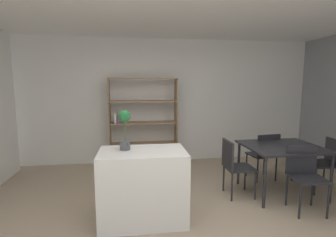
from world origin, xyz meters
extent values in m
plane|color=tan|center=(0.00, 0.00, 0.00)|extent=(9.60, 9.60, 0.00)
cube|color=white|center=(0.00, 2.89, 1.34)|extent=(6.98, 0.06, 2.68)
cube|color=white|center=(-0.44, 0.39, 0.45)|extent=(1.07, 0.66, 0.91)
cylinder|color=#4C4C51|center=(-0.65, 0.46, 0.96)|extent=(0.13, 0.13, 0.11)
cylinder|color=#476633|center=(-0.65, 0.46, 1.15)|extent=(0.01, 0.01, 0.25)
sphere|color=#226A35|center=(-0.65, 0.46, 1.33)|extent=(0.15, 0.15, 0.15)
cube|color=#997551|center=(-1.02, 2.59, 0.92)|extent=(0.02, 0.35, 1.84)
cube|color=#997551|center=(0.36, 2.59, 0.92)|extent=(0.02, 0.35, 1.84)
cube|color=#997551|center=(-0.33, 2.59, 1.83)|extent=(1.40, 0.35, 0.02)
cube|color=#997551|center=(-0.33, 2.59, 0.01)|extent=(1.40, 0.35, 0.02)
cube|color=#997551|center=(-0.33, 2.59, 0.47)|extent=(1.35, 0.35, 0.02)
cube|color=#997551|center=(-0.33, 2.59, 0.92)|extent=(1.35, 0.35, 0.02)
cube|color=#997551|center=(-0.33, 2.59, 1.37)|extent=(1.35, 0.35, 0.02)
cube|color=gold|center=(-0.92, 2.59, 0.10)|extent=(0.03, 0.29, 0.16)
cube|color=orange|center=(-0.86, 2.59, 0.14)|extent=(0.05, 0.29, 0.23)
cube|color=#38383D|center=(-0.81, 2.59, 0.14)|extent=(0.04, 0.29, 0.23)
cube|color=#38383D|center=(-0.76, 2.59, 0.11)|extent=(0.04, 0.29, 0.18)
cube|color=silver|center=(-0.90, 2.59, 1.03)|extent=(0.05, 0.29, 0.20)
cube|color=#8E4793|center=(-0.83, 2.59, 1.00)|extent=(0.04, 0.29, 0.14)
cube|color=#232328|center=(1.75, 0.91, 0.75)|extent=(1.14, 0.99, 0.03)
cylinder|color=#232328|center=(1.24, 0.47, 0.37)|extent=(0.04, 0.04, 0.74)
cylinder|color=#232328|center=(2.26, 0.47, 0.37)|extent=(0.04, 0.04, 0.74)
cylinder|color=#232328|center=(1.24, 1.34, 0.37)|extent=(0.04, 0.04, 0.74)
cylinder|color=#232328|center=(2.26, 1.34, 0.37)|extent=(0.04, 0.04, 0.74)
cube|color=#232328|center=(1.75, 0.29, 0.48)|extent=(0.47, 0.48, 0.03)
cube|color=#232328|center=(1.78, 0.48, 0.68)|extent=(0.42, 0.09, 0.39)
cylinder|color=#232328|center=(1.55, 0.13, 0.23)|extent=(0.03, 0.03, 0.46)
cylinder|color=#232328|center=(1.91, 0.08, 0.23)|extent=(0.03, 0.03, 0.46)
cylinder|color=#232328|center=(1.60, 0.49, 0.23)|extent=(0.03, 0.03, 0.46)
cylinder|color=#232328|center=(1.96, 0.44, 0.23)|extent=(0.03, 0.03, 0.46)
cube|color=#232328|center=(2.44, 0.91, 0.45)|extent=(0.49, 0.47, 0.03)
cube|color=#232328|center=(2.66, 0.89, 0.65)|extent=(0.07, 0.43, 0.38)
cylinder|color=#232328|center=(2.26, 1.11, 0.22)|extent=(0.03, 0.03, 0.44)
cylinder|color=#232328|center=(2.23, 0.74, 0.22)|extent=(0.03, 0.03, 0.44)
cylinder|color=#232328|center=(2.66, 1.07, 0.22)|extent=(0.03, 0.03, 0.44)
cube|color=#232328|center=(1.06, 0.91, 0.45)|extent=(0.43, 0.43, 0.03)
cube|color=#232328|center=(0.87, 0.91, 0.67)|extent=(0.04, 0.43, 0.42)
cylinder|color=#232328|center=(1.24, 0.72, 0.22)|extent=(0.03, 0.03, 0.43)
cylinder|color=#232328|center=(1.25, 1.08, 0.22)|extent=(0.03, 0.03, 0.43)
cylinder|color=#232328|center=(0.88, 0.73, 0.22)|extent=(0.03, 0.03, 0.43)
cylinder|color=#232328|center=(0.89, 1.09, 0.22)|extent=(0.03, 0.03, 0.43)
cube|color=#232328|center=(1.75, 1.52, 0.45)|extent=(0.48, 0.46, 0.03)
cube|color=#232328|center=(1.78, 1.34, 0.66)|extent=(0.44, 0.08, 0.40)
cylinder|color=#232328|center=(1.92, 1.72, 0.22)|extent=(0.03, 0.03, 0.44)
cylinder|color=#232328|center=(1.55, 1.67, 0.22)|extent=(0.03, 0.03, 0.44)
cylinder|color=#232328|center=(1.96, 1.37, 0.22)|extent=(0.03, 0.03, 0.44)
cylinder|color=#232328|center=(1.59, 1.33, 0.22)|extent=(0.03, 0.03, 0.44)
camera|label=1|loc=(-0.54, -2.66, 1.73)|focal=27.12mm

